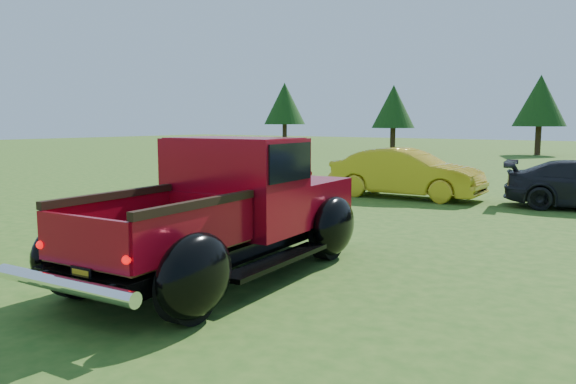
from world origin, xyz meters
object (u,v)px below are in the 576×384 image
object	(u,v)px
pickup_truck	(235,207)
tree_west	(393,107)
tree_far_west	(285,104)
tree_mid_left	(540,101)
show_car_yellow	(406,173)
show_car_red	(258,163)

from	to	relation	value
pickup_truck	tree_west	bearing A→B (deg)	106.25
tree_far_west	tree_mid_left	bearing A→B (deg)	3.01
tree_west	tree_mid_left	xyz separation A→B (m)	(9.00, 2.00, 0.27)
tree_far_west	pickup_truck	bearing A→B (deg)	-55.03
tree_mid_left	show_car_yellow	distance (m)	23.64
tree_west	show_car_red	size ratio (longest dim) A/B	1.15
pickup_truck	show_car_yellow	bearing A→B (deg)	92.75
tree_west	tree_mid_left	world-z (taller)	tree_mid_left
tree_mid_left	show_car_yellow	size ratio (longest dim) A/B	1.21
tree_far_west	show_car_yellow	size ratio (longest dim) A/B	1.25
pickup_truck	show_car_red	size ratio (longest dim) A/B	1.31
tree_far_west	show_car_yellow	distance (m)	30.52
tree_west	show_car_red	distance (m)	21.45
tree_mid_left	tree_far_west	bearing A→B (deg)	-176.99
show_car_yellow	pickup_truck	bearing A→B (deg)	-175.51
tree_west	show_car_yellow	distance (m)	23.99
tree_mid_left	tree_west	bearing A→B (deg)	-167.47
pickup_truck	show_car_yellow	xyz separation A→B (m)	(-1.16, 8.53, -0.21)
tree_mid_left	show_car_red	size ratio (longest dim) A/B	1.25
show_car_red	tree_far_west	bearing A→B (deg)	39.97
tree_far_west	show_car_red	distance (m)	26.44
tree_far_west	pickup_truck	xyz separation A→B (m)	(21.66, -30.97, -2.62)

